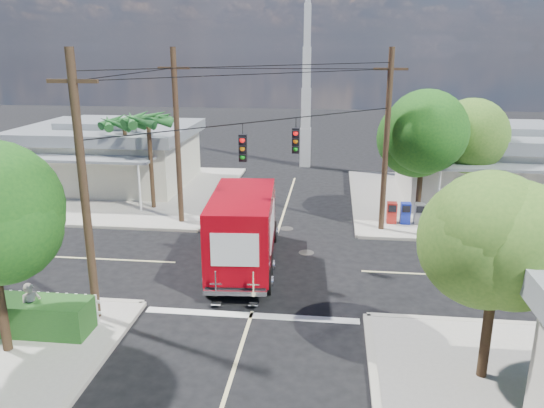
# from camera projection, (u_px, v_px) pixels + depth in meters

# --- Properties ---
(ground) EXTENTS (120.00, 120.00, 0.00)m
(ground) POSITION_uv_depth(u_px,v_px,m) (267.00, 267.00, 22.56)
(ground) COLOR black
(ground) RESTS_ON ground
(sidewalk_ne) EXTENTS (14.12, 14.12, 0.14)m
(sidewalk_ne) POSITION_uv_depth(u_px,v_px,m) (470.00, 202.00, 31.69)
(sidewalk_ne) COLOR #9E998F
(sidewalk_ne) RESTS_ON ground
(sidewalk_nw) EXTENTS (14.12, 14.12, 0.14)m
(sidewalk_nw) POSITION_uv_depth(u_px,v_px,m) (120.00, 191.00, 34.11)
(sidewalk_nw) COLOR #9E998F
(sidewalk_nw) RESTS_ON ground
(road_markings) EXTENTS (32.00, 32.00, 0.01)m
(road_markings) POSITION_uv_depth(u_px,v_px,m) (262.00, 281.00, 21.15)
(road_markings) COLOR beige
(road_markings) RESTS_ON ground
(building_ne) EXTENTS (11.80, 10.20, 4.50)m
(building_ne) POSITION_uv_depth(u_px,v_px,m) (497.00, 162.00, 31.90)
(building_ne) COLOR beige
(building_ne) RESTS_ON sidewalk_ne
(building_nw) EXTENTS (10.80, 10.20, 4.30)m
(building_nw) POSITION_uv_depth(u_px,v_px,m) (111.00, 153.00, 35.13)
(building_nw) COLOR beige
(building_nw) RESTS_ON sidewalk_nw
(radio_tower) EXTENTS (0.80, 0.80, 17.00)m
(radio_tower) POSITION_uv_depth(u_px,v_px,m) (306.00, 93.00, 39.94)
(radio_tower) COLOR silver
(radio_tower) RESTS_ON ground
(tree_ne_front) EXTENTS (4.21, 4.14, 6.66)m
(tree_ne_front) POSITION_uv_depth(u_px,v_px,m) (424.00, 134.00, 26.83)
(tree_ne_front) COLOR #422D1C
(tree_ne_front) RESTS_ON sidewalk_ne
(tree_ne_back) EXTENTS (3.77, 3.66, 5.82)m
(tree_ne_back) POSITION_uv_depth(u_px,v_px,m) (466.00, 139.00, 28.80)
(tree_ne_back) COLOR #422D1C
(tree_ne_back) RESTS_ON sidewalk_ne
(tree_se) EXTENTS (3.67, 3.54, 5.62)m
(tree_se) POSITION_uv_depth(u_px,v_px,m) (499.00, 246.00, 13.73)
(tree_se) COLOR #422D1C
(tree_se) RESTS_ON sidewalk_se
(palm_nw_front) EXTENTS (3.01, 3.08, 5.59)m
(palm_nw_front) POSITION_uv_depth(u_px,v_px,m) (148.00, 122.00, 29.10)
(palm_nw_front) COLOR #422D1C
(palm_nw_front) RESTS_ON sidewalk_nw
(palm_nw_back) EXTENTS (3.01, 3.08, 5.19)m
(palm_nw_back) POSITION_uv_depth(u_px,v_px,m) (124.00, 124.00, 30.85)
(palm_nw_back) COLOR #422D1C
(palm_nw_back) RESTS_ON sidewalk_nw
(utility_poles) EXTENTS (12.00, 10.68, 9.00)m
(utility_poles) POSITION_uv_depth(u_px,v_px,m) (235.00, 151.00, 22.93)
(utility_poles) COLOR #473321
(utility_poles) RESTS_ON ground
(picket_fence) EXTENTS (5.94, 0.06, 1.00)m
(picket_fence) POSITION_uv_depth(u_px,v_px,m) (17.00, 303.00, 17.90)
(picket_fence) COLOR silver
(picket_fence) RESTS_ON sidewalk_sw
(vending_boxes) EXTENTS (1.90, 0.50, 1.10)m
(vending_boxes) POSITION_uv_depth(u_px,v_px,m) (405.00, 213.00, 27.54)
(vending_boxes) COLOR red
(vending_boxes) RESTS_ON sidewalk_ne
(delivery_truck) EXTENTS (2.99, 7.91, 3.36)m
(delivery_truck) POSITION_uv_depth(u_px,v_px,m) (244.00, 228.00, 22.16)
(delivery_truck) COLOR black
(delivery_truck) RESTS_ON ground
(parked_car) EXTENTS (5.74, 3.43, 1.49)m
(parked_car) POSITION_uv_depth(u_px,v_px,m) (513.00, 234.00, 24.24)
(parked_car) COLOR silver
(parked_car) RESTS_ON ground
(pedestrian) EXTENTS (0.72, 0.73, 1.69)m
(pedestrian) POSITION_uv_depth(u_px,v_px,m) (32.00, 308.00, 16.90)
(pedestrian) COLOR #C2AFA3
(pedestrian) RESTS_ON sidewalk_sw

